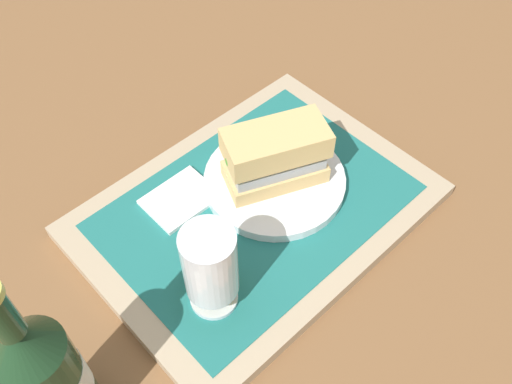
{
  "coord_description": "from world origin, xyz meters",
  "views": [
    {
      "loc": [
        0.3,
        0.32,
        0.61
      ],
      "look_at": [
        0.0,
        0.0,
        0.05
      ],
      "focal_mm": 39.22,
      "sensor_mm": 36.0,
      "label": 1
    }
  ],
  "objects_px": {
    "plate": "(275,180)",
    "sandwich": "(273,156)",
    "beer_glass": "(210,268)",
    "beer_bottle": "(49,377)"
  },
  "relations": [
    {
      "from": "sandwich",
      "to": "beer_bottle",
      "type": "bearing_deg",
      "value": 34.49
    },
    {
      "from": "plate",
      "to": "sandwich",
      "type": "height_order",
      "value": "sandwich"
    },
    {
      "from": "plate",
      "to": "beer_glass",
      "type": "distance_m",
      "value": 0.2
    },
    {
      "from": "plate",
      "to": "sandwich",
      "type": "relative_size",
      "value": 1.31
    },
    {
      "from": "beer_glass",
      "to": "beer_bottle",
      "type": "bearing_deg",
      "value": -1.97
    },
    {
      "from": "sandwich",
      "to": "beer_glass",
      "type": "height_order",
      "value": "beer_glass"
    },
    {
      "from": "plate",
      "to": "beer_glass",
      "type": "xyz_separation_m",
      "value": [
        0.17,
        0.07,
        0.06
      ]
    },
    {
      "from": "beer_glass",
      "to": "beer_bottle",
      "type": "height_order",
      "value": "beer_bottle"
    },
    {
      "from": "beer_glass",
      "to": "sandwich",
      "type": "bearing_deg",
      "value": -155.69
    },
    {
      "from": "beer_glass",
      "to": "plate",
      "type": "bearing_deg",
      "value": -156.45
    }
  ]
}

